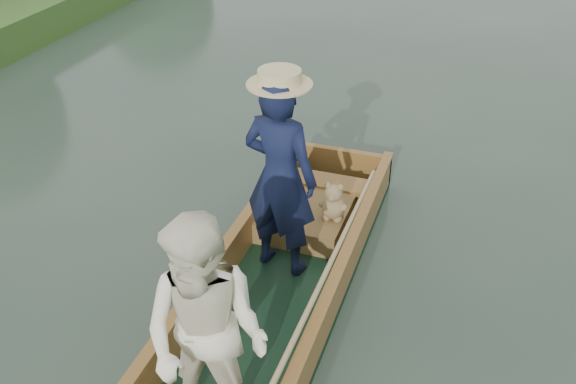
% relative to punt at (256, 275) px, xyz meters
% --- Properties ---
extents(ground, '(120.00, 120.00, 0.00)m').
position_rel_punt_xyz_m(ground, '(0.00, 0.15, -0.65)').
color(ground, '#283D30').
rests_on(ground, ground).
extents(punt, '(1.12, 5.00, 1.94)m').
position_rel_punt_xyz_m(punt, '(0.00, 0.00, 0.00)').
color(punt, black).
rests_on(punt, ground).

